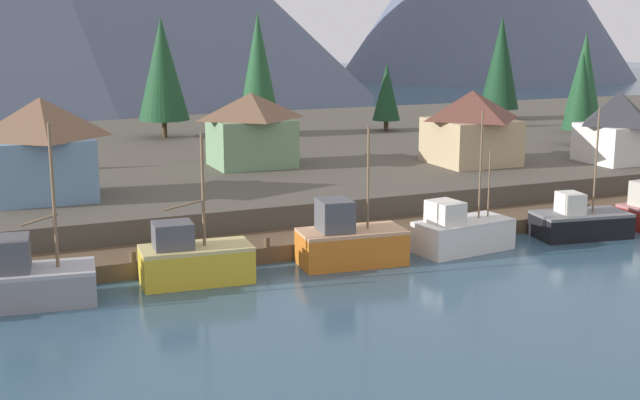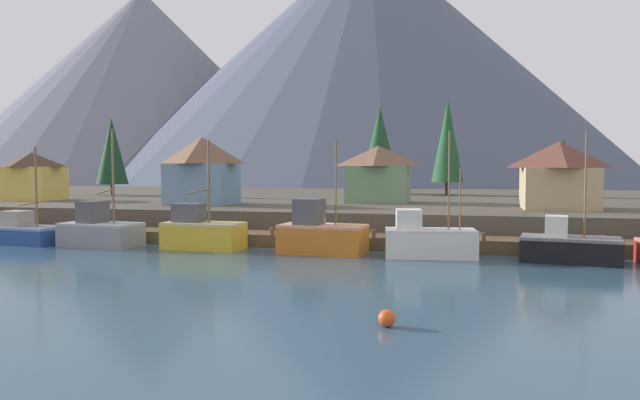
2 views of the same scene
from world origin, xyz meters
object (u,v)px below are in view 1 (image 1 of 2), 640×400
Objects in this scene: house_white at (618,126)px; conifer_near_right at (584,74)px; conifer_back_right at (387,92)px; conifer_mid_left at (258,66)px; house_green at (251,129)px; conifer_mid_right at (162,69)px; fishing_boat_yellow at (193,260)px; conifer_centre at (501,63)px; fishing_boat_white at (461,232)px; fishing_boat_orange at (349,242)px; house_blue at (43,148)px; fishing_boat_black at (580,222)px; house_tan at (471,126)px; conifer_back_left at (581,91)px; fishing_boat_grey at (31,281)px.

house_white is 20.61m from conifer_near_right.
conifer_mid_left is at bearing 174.36° from conifer_back_right.
conifer_back_right reaches higher than house_green.
conifer_near_right is 34.77m from conifer_mid_left.
conifer_mid_right reaches higher than conifer_back_right.
fishing_boat_yellow is 0.68× the size of conifer_centre.
conifer_mid_left is (0.21, 39.15, 8.48)m from fishing_boat_white.
fishing_boat_orange is 1.12× the size of conifer_back_right.
conifer_mid_left is at bearing 68.99° from house_green.
conifer_centre is (9.40, 30.49, 3.77)m from house_white.
fishing_boat_orange is 0.94× the size of fishing_boat_white.
fishing_boat_black is at bearing -23.96° from house_blue.
conifer_back_left is (15.47, 4.99, 2.08)m from house_tan.
house_blue is 31.10m from conifer_mid_right.
conifer_back_right reaches higher than fishing_boat_grey.
house_white is (48.36, 11.43, 4.37)m from fishing_boat_grey.
house_tan is (10.77, 15.61, 4.42)m from fishing_boat_white.
house_white is at bearing 19.86° from fishing_boat_yellow.
conifer_back_left reaches higher than fishing_boat_white.
conifer_back_right is 0.60× the size of conifer_centre.
conifer_centre reaches higher than house_blue.
fishing_boat_white is at bearing -110.85° from conifer_back_right.
fishing_boat_yellow is 17.22m from fishing_boat_white.
house_white is at bearing -19.49° from house_green.
conifer_back_left reaches higher than fishing_boat_black.
house_blue is 0.54× the size of conifer_mid_left.
conifer_back_right is (23.50, -4.06, -2.74)m from conifer_mid_right.
fishing_boat_white is 1.47× the size of house_white.
fishing_boat_grey is 40.07m from house_tan.
house_white is at bearing 18.58° from fishing_boat_white.
conifer_mid_right is 41.04m from conifer_centre.
fishing_boat_white is at bearing -73.24° from house_green.
conifer_centre is (5.67, 21.26, 1.63)m from conifer_back_left.
house_green is 18.31m from house_tan.
conifer_mid_right is (-19.89, 26.20, 3.85)m from house_tan.
conifer_mid_left is at bearing -15.89° from conifer_mid_right.
house_blue is at bearing -133.89° from conifer_mid_left.
fishing_boat_white reaches higher than fishing_boat_orange.
fishing_boat_white is 25.60m from house_white.
conifer_mid_right is at bearing 127.20° from house_tan.
fishing_boat_grey is 56.41m from conifer_back_left.
fishing_boat_orange is 1.37× the size of house_white.
fishing_boat_black is 0.68× the size of conifer_mid_left.
conifer_back_right is at bearing 31.55° from house_blue.
fishing_boat_orange is 24.53m from house_tan.
fishing_boat_orange is at bearing 171.07° from fishing_boat_white.
conifer_back_left is (35.36, -21.21, -1.77)m from conifer_mid_right.
fishing_boat_black is 46.56m from conifer_mid_right.
house_blue is at bearing -178.10° from house_tan.
conifer_centre is at bearing 75.06° from conifer_back_left.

